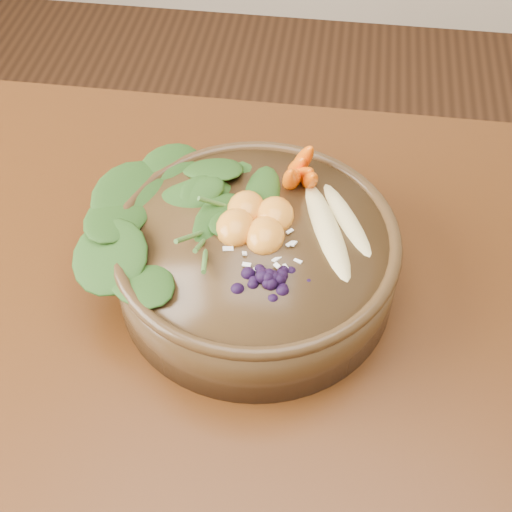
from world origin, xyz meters
TOP-DOWN VIEW (x-y plane):
  - dining_table at (0.00, 0.00)m, footprint 1.60×0.90m
  - stoneware_bowl at (-0.12, 0.09)m, footprint 0.40×0.40m
  - kale_heap at (-0.18, 0.14)m, footprint 0.26×0.24m
  - carrot_cluster at (-0.09, 0.19)m, footprint 0.08×0.08m
  - banana_halves at (-0.03, 0.12)m, footprint 0.12×0.19m
  - mandarin_cluster at (-0.12, 0.11)m, footprint 0.12×0.13m
  - blueberry_pile at (-0.10, 0.02)m, footprint 0.18×0.15m
  - coconut_flakes at (-0.11, 0.07)m, footprint 0.12×0.10m

SIDE VIEW (x-z plane):
  - dining_table at x=0.00m, z-range 0.28..1.03m
  - stoneware_bowl at x=-0.12m, z-range 0.75..0.84m
  - coconut_flakes at x=-0.11m, z-range 0.84..0.85m
  - banana_halves at x=-0.03m, z-range 0.84..0.87m
  - mandarin_cluster at x=-0.12m, z-range 0.84..0.87m
  - blueberry_pile at x=-0.10m, z-range 0.84..0.88m
  - kale_heap at x=-0.18m, z-range 0.84..0.89m
  - carrot_cluster at x=-0.09m, z-range 0.84..0.93m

